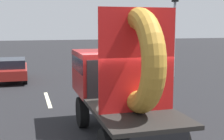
# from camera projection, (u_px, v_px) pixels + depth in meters

# --- Properties ---
(flatbed_truck) EXTENTS (2.02, 5.15, 3.67)m
(flatbed_truck) POSITION_uv_depth(u_px,v_px,m) (117.00, 78.00, 8.98)
(flatbed_truck) COLOR black
(flatbed_truck) RESTS_ON ground_plane
(distant_sedan) EXTENTS (1.72, 4.01, 1.31)m
(distant_sedan) POSITION_uv_depth(u_px,v_px,m) (12.00, 69.00, 18.08)
(distant_sedan) COLOR black
(distant_sedan) RESTS_ON ground_plane
(traffic_light) EXTENTS (0.42, 0.36, 5.56)m
(traffic_light) POSITION_uv_depth(u_px,v_px,m) (175.00, 19.00, 19.10)
(traffic_light) COLOR gray
(traffic_light) RESTS_ON ground_plane
(lane_dash_left_far) EXTENTS (0.16, 2.95, 0.01)m
(lane_dash_left_far) POSITION_uv_depth(u_px,v_px,m) (48.00, 100.00, 13.61)
(lane_dash_left_far) COLOR beige
(lane_dash_left_far) RESTS_ON ground_plane
(lane_dash_right_far) EXTENTS (0.16, 2.00, 0.01)m
(lane_dash_right_far) POSITION_uv_depth(u_px,v_px,m) (120.00, 95.00, 14.49)
(lane_dash_right_far) COLOR beige
(lane_dash_right_far) RESTS_ON ground_plane
(oncoming_car) EXTENTS (1.58, 3.68, 1.20)m
(oncoming_car) POSITION_uv_depth(u_px,v_px,m) (117.00, 55.00, 27.40)
(oncoming_car) COLOR black
(oncoming_car) RESTS_ON ground_plane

